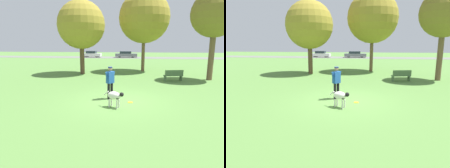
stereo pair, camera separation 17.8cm
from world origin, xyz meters
TOP-DOWN VIEW (x-y plane):
  - ground_plane at (0.00, 0.00)m, footprint 120.00×120.00m
  - far_road_strip at (0.00, 32.43)m, footprint 120.00×6.00m
  - person at (-0.41, 0.29)m, footprint 0.46×0.57m
  - dog at (-0.03, -1.06)m, footprint 0.96×0.57m
  - frisbee at (0.62, -0.22)m, footprint 0.24×0.24m
  - tree_near_right at (6.44, 6.71)m, footprint 3.47×3.47m
  - tree_near_left at (-4.19, 8.69)m, footprint 4.30×4.30m
  - tree_mid_center at (1.44, 11.21)m, footprint 4.97×4.97m
  - parked_car_white at (-8.83, 32.60)m, footprint 3.99×1.88m
  - parked_car_grey at (-1.54, 32.61)m, footprint 4.55×1.92m
  - park_bench at (3.59, 5.79)m, footprint 1.46×0.73m

SIDE VIEW (x-z plane):
  - ground_plane at x=0.00m, z-range 0.00..0.00m
  - far_road_strip at x=0.00m, z-range 0.00..0.01m
  - frisbee at x=0.62m, z-range 0.00..0.02m
  - park_bench at x=3.59m, z-range 0.03..0.87m
  - dog at x=-0.03m, z-range 0.15..0.86m
  - parked_car_grey at x=-1.54m, z-range -0.01..1.28m
  - parked_car_white at x=-8.83m, z-range -0.02..1.31m
  - person at x=-0.41m, z-range 0.14..1.77m
  - tree_near_left at x=-4.19m, z-range 1.12..7.70m
  - tree_near_right at x=6.44m, z-range 1.55..8.20m
  - tree_mid_center at x=1.44m, z-range 1.38..9.14m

